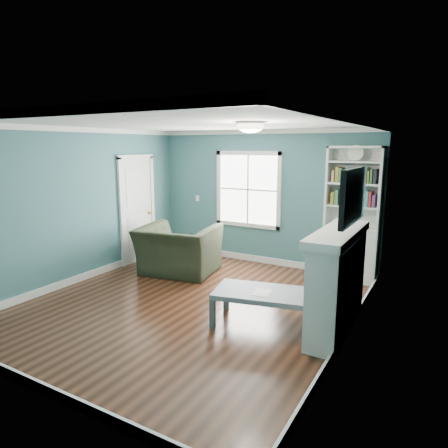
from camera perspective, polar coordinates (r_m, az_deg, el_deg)
The scene contains 13 objects.
floor at distance 6.03m, azimuth -4.81°, elevation -11.35°, with size 5.00×5.00×0.00m, color black.
room_walls at distance 5.62m, azimuth -5.07°, elevation 3.72°, with size 5.00×5.00×5.00m.
trim at distance 5.67m, azimuth -5.01°, elevation 0.27°, with size 4.50×5.00×2.60m.
window at distance 7.92m, azimuth 3.46°, elevation 4.94°, with size 1.40×0.06×1.50m.
bookshelf at distance 7.15m, azimuth 17.77°, elevation -0.52°, with size 0.90×0.35×2.31m.
fireplace at distance 5.17m, azimuth 15.96°, elevation -8.09°, with size 0.44×1.58×1.30m.
tv at distance 4.91m, azimuth 18.01°, elevation 3.84°, with size 0.06×1.10×0.65m, color black.
door at distance 8.15m, azimuth -12.27°, elevation 2.20°, with size 0.12×0.98×2.17m.
ceiling_fixture at distance 5.21m, azimuth 3.80°, elevation 13.83°, with size 0.38×0.38×0.15m.
light_switch at distance 8.54m, azimuth -3.81°, elevation 3.70°, with size 0.08×0.01×0.12m, color white.
recliner at distance 7.29m, azimuth -6.56°, elevation -2.57°, with size 1.34×0.87×1.17m, color black.
coffee_table at distance 5.28m, azimuth 5.55°, elevation -10.11°, with size 1.36×0.94×0.45m.
paper_sheet at distance 5.21m, azimuth 5.47°, elevation -9.70°, with size 0.22×0.28×0.00m, color white.
Camera 1 is at (3.18, -4.57, 2.30)m, focal length 32.00 mm.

